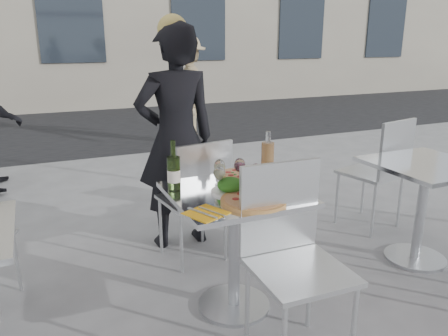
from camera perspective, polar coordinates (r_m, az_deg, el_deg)
name	(u,v)px	position (r m, az deg, el deg)	size (l,w,h in m)	color
ground	(234,306)	(2.83, 1.29, -17.58)	(80.00, 80.00, 0.00)	slate
street_asphalt	(91,126)	(8.82, -16.99, 5.30)	(24.00, 5.00, 0.00)	black
main_table	(234,226)	(2.57, 1.37, -7.54)	(0.72, 0.72, 0.75)	#B7BABF
side_table_right	(424,191)	(3.44, 24.62, -2.78)	(0.72, 0.72, 0.75)	#B7BABF
chair_far	(198,192)	(3.10, -3.43, -3.13)	(0.47, 0.48, 0.92)	silver
chair_near	(290,245)	(2.26, 8.65, -9.94)	(0.46, 0.48, 0.99)	silver
side_chair_rfar	(382,165)	(3.89, 19.94, 0.34)	(0.53, 0.54, 0.97)	silver
woman_diner	(176,139)	(3.36, -6.28, 3.79)	(0.62, 0.41, 1.71)	black
pedestrian_b	(186,90)	(6.84, -4.94, 10.07)	(1.09, 0.63, 1.68)	tan
pizza_near	(254,200)	(2.33, 3.91, -4.23)	(0.36, 0.36, 0.02)	tan
pizza_far	(240,176)	(2.72, 2.08, -1.03)	(0.30, 0.30, 0.03)	white
salad_plate	(230,186)	(2.47, 0.84, -2.39)	(0.22, 0.22, 0.09)	white
wine_bottle	(174,172)	(2.48, -6.58, -0.49)	(0.07, 0.08, 0.29)	#30481B
carafe	(268,159)	(2.74, 5.71, 1.23)	(0.08, 0.08, 0.29)	tan
sugar_shaker	(264,178)	(2.57, 5.24, -1.26)	(0.06, 0.06, 0.11)	white
wineglass_white_a	(219,174)	(2.45, -0.61, -0.75)	(0.07, 0.07, 0.16)	white
wineglass_white_b	(220,167)	(2.57, -0.57, 0.09)	(0.07, 0.07, 0.16)	white
wineglass_red_a	(256,172)	(2.49, 4.21, -0.50)	(0.07, 0.07, 0.16)	white
wineglass_red_b	(240,166)	(2.60, 2.07, 0.27)	(0.07, 0.07, 0.16)	white
napkin_left	(206,213)	(2.18, -2.38, -5.88)	(0.24, 0.24, 0.01)	#F3A915
napkin_right	(289,197)	(2.42, 8.54, -3.76)	(0.21, 0.21, 0.01)	#F3A915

